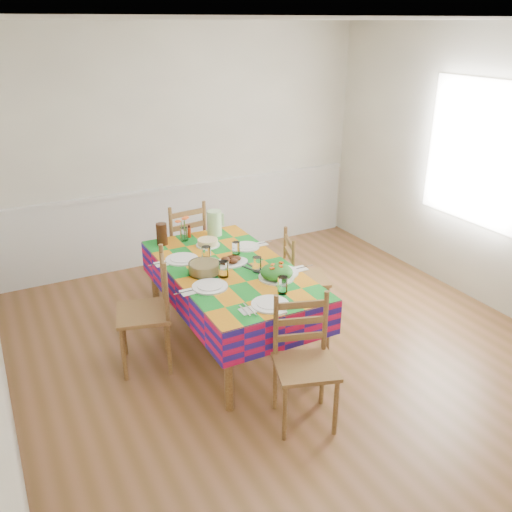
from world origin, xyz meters
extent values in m
cube|color=brown|center=(0.00, 0.00, -0.02)|extent=(4.50, 5.00, 0.04)
cube|color=white|center=(0.00, 0.00, 2.72)|extent=(4.50, 5.00, 0.04)
cube|color=#B8B3A2|center=(0.00, 2.52, 1.35)|extent=(4.50, 0.04, 2.70)
cube|color=#B8B3A2|center=(2.27, 0.00, 1.35)|extent=(0.04, 5.00, 2.70)
cube|color=silver|center=(0.00, 2.47, 0.90)|extent=(4.41, 0.06, 0.04)
cube|color=silver|center=(0.00, 2.48, 0.45)|extent=(4.41, 0.03, 0.90)
plane|color=white|center=(2.23, 0.30, 1.50)|extent=(0.00, 1.40, 1.40)
cylinder|color=brown|center=(-0.79, -0.38, 0.34)|extent=(0.07, 0.07, 0.69)
cylinder|color=brown|center=(0.06, -0.38, 0.34)|extent=(0.07, 0.07, 0.69)
cylinder|color=brown|center=(-0.79, 1.34, 0.34)|extent=(0.07, 0.07, 0.69)
cylinder|color=brown|center=(0.06, 1.34, 0.34)|extent=(0.07, 0.07, 0.69)
cube|color=brown|center=(-0.37, 0.48, 0.71)|extent=(0.97, 1.84, 0.04)
cube|color=#C81148|center=(-0.37, 0.48, 0.73)|extent=(1.01, 1.88, 0.01)
cube|color=#C81148|center=(-0.87, 0.48, 0.58)|extent=(0.01, 1.88, 0.29)
cube|color=#C81148|center=(0.14, 0.48, 0.58)|extent=(0.01, 1.88, 0.29)
cube|color=#C81148|center=(-0.37, -0.46, 0.58)|extent=(1.01, 0.01, 0.29)
cube|color=#C81148|center=(-0.37, 1.42, 0.58)|extent=(1.01, 0.01, 0.29)
cylinder|color=white|center=(-0.39, -0.27, 0.74)|extent=(0.29, 0.29, 0.01)
cylinder|color=white|center=(-0.39, -0.27, 0.75)|extent=(0.20, 0.20, 0.01)
cylinder|color=white|center=(-0.21, -0.14, 0.80)|extent=(0.08, 0.08, 0.14)
cube|color=white|center=(-0.58, -0.27, 0.74)|extent=(0.11, 0.11, 0.01)
cube|color=silver|center=(-0.60, -0.27, 0.74)|extent=(0.01, 0.18, 0.00)
cube|color=silver|center=(-0.56, -0.27, 0.74)|extent=(0.01, 0.21, 0.00)
cylinder|color=white|center=(-0.67, 0.21, 0.74)|extent=(0.29, 0.29, 0.01)
cylinder|color=white|center=(-0.67, 0.21, 0.75)|extent=(0.20, 0.20, 0.01)
cylinder|color=white|center=(-0.49, 0.34, 0.80)|extent=(0.08, 0.08, 0.14)
cube|color=white|center=(-0.86, 0.21, 0.74)|extent=(0.11, 0.11, 0.01)
cube|color=silver|center=(-0.89, 0.21, 0.74)|extent=(0.18, 0.01, 0.00)
cube|color=silver|center=(-0.84, 0.21, 0.74)|extent=(0.21, 0.01, 0.00)
cylinder|color=white|center=(-0.68, 0.82, 0.74)|extent=(0.29, 0.29, 0.02)
cylinder|color=white|center=(-0.68, 0.82, 0.75)|extent=(0.21, 0.21, 0.01)
cylinder|color=white|center=(-0.50, 0.69, 0.80)|extent=(0.08, 0.08, 0.14)
cube|color=white|center=(-0.88, 0.82, 0.74)|extent=(0.11, 0.11, 0.01)
cube|color=silver|center=(-0.90, 0.82, 0.74)|extent=(0.18, 0.01, 0.00)
cube|color=silver|center=(-0.85, 0.82, 0.74)|extent=(0.22, 0.01, 0.00)
cylinder|color=white|center=(-0.03, 0.17, 0.74)|extent=(0.28, 0.28, 0.01)
cylinder|color=white|center=(-0.03, 0.17, 0.75)|extent=(0.20, 0.20, 0.01)
cylinder|color=white|center=(-0.20, 0.30, 0.80)|extent=(0.08, 0.08, 0.13)
cube|color=white|center=(0.16, 0.17, 0.74)|extent=(0.10, 0.10, 0.01)
cube|color=silver|center=(0.14, 0.17, 0.74)|extent=(0.18, 0.01, 0.00)
cube|color=silver|center=(0.18, 0.17, 0.74)|extent=(0.21, 0.01, 0.00)
cylinder|color=white|center=(-0.04, 0.82, 0.74)|extent=(0.25, 0.25, 0.01)
cylinder|color=white|center=(-0.04, 0.82, 0.75)|extent=(0.18, 0.18, 0.01)
cylinder|color=white|center=(-0.20, 0.71, 0.80)|extent=(0.07, 0.07, 0.12)
cube|color=white|center=(0.13, 0.82, 0.74)|extent=(0.09, 0.09, 0.01)
cube|color=silver|center=(0.11, 0.82, 0.74)|extent=(0.16, 0.01, 0.00)
cube|color=silver|center=(0.15, 0.82, 0.74)|extent=(0.19, 0.01, 0.00)
ellipsoid|color=white|center=(-0.33, 0.55, 0.74)|extent=(0.31, 0.22, 0.01)
ellipsoid|color=black|center=(-0.27, 0.55, 0.77)|extent=(0.08, 0.07, 0.05)
ellipsoid|color=black|center=(-0.31, 0.59, 0.77)|extent=(0.08, 0.07, 0.05)
ellipsoid|color=black|center=(-0.37, 0.58, 0.77)|extent=(0.08, 0.07, 0.05)
ellipsoid|color=black|center=(-0.38, 0.53, 0.77)|extent=(0.08, 0.07, 0.05)
ellipsoid|color=black|center=(-0.32, 0.51, 0.77)|extent=(0.08, 0.07, 0.05)
cylinder|color=white|center=(-0.12, 0.11, 0.74)|extent=(0.30, 0.30, 0.01)
ellipsoid|color=#124A15|center=(-0.12, 0.11, 0.79)|extent=(0.27, 0.27, 0.12)
cube|color=#EE5514|center=(-0.18, 0.08, 0.85)|extent=(0.04, 0.03, 0.01)
cube|color=#EE5514|center=(-0.14, 0.14, 0.85)|extent=(0.04, 0.04, 0.01)
cube|color=#EE5514|center=(-0.10, 0.08, 0.85)|extent=(0.03, 0.04, 0.01)
cube|color=#EE5514|center=(-0.06, 0.14, 0.85)|extent=(0.04, 0.04, 0.01)
cylinder|color=white|center=(-0.61, 0.48, 0.78)|extent=(0.27, 0.27, 0.10)
cylinder|color=tan|center=(-0.61, 0.48, 0.78)|extent=(0.25, 0.25, 0.08)
cylinder|color=white|center=(-0.34, 1.03, 0.74)|extent=(0.23, 0.23, 0.01)
cylinder|color=#D2BA80|center=(-0.34, 1.03, 0.77)|extent=(0.19, 0.19, 0.05)
cube|color=black|center=(-0.24, 0.38, 0.74)|extent=(0.12, 0.27, 0.01)
cube|color=black|center=(-0.19, 0.40, 0.74)|extent=(0.06, 0.28, 0.01)
cylinder|color=white|center=(-0.49, 1.26, 0.80)|extent=(0.08, 0.08, 0.13)
cylinder|color=#407125|center=(-0.51, 1.26, 0.85)|extent=(0.01, 0.01, 0.18)
ellipsoid|color=#EE5514|center=(-0.54, 1.26, 0.94)|extent=(0.06, 0.06, 0.02)
cylinder|color=#407125|center=(-0.47, 1.27, 0.85)|extent=(0.01, 0.01, 0.18)
ellipsoid|color=#EE5514|center=(-0.45, 1.29, 0.95)|extent=(0.06, 0.06, 0.02)
cylinder|color=#407125|center=(-0.49, 1.25, 0.85)|extent=(0.01, 0.01, 0.18)
ellipsoid|color=#EE5514|center=(-0.49, 1.22, 0.97)|extent=(0.06, 0.06, 0.02)
cylinder|color=red|center=(-0.42, 1.31, 0.80)|extent=(0.03, 0.03, 0.13)
cylinder|color=#BCF2AA|center=(-0.17, 1.26, 0.86)|extent=(0.15, 0.15, 0.25)
cylinder|color=black|center=(-0.71, 1.26, 0.84)|extent=(0.10, 0.10, 0.21)
cube|color=white|center=(-0.38, -0.43, 0.74)|extent=(0.08, 0.02, 0.02)
cylinder|color=brown|center=(-0.59, -0.85, 0.23)|extent=(0.04, 0.04, 0.45)
cylinder|color=brown|center=(-0.25, -0.97, 0.23)|extent=(0.04, 0.04, 0.45)
cylinder|color=brown|center=(-0.48, -0.53, 0.23)|extent=(0.04, 0.04, 0.45)
cylinder|color=brown|center=(-0.14, -0.64, 0.23)|extent=(0.04, 0.04, 0.45)
cube|color=brown|center=(-0.37, -0.75, 0.47)|extent=(0.53, 0.51, 0.03)
cylinder|color=brown|center=(-0.48, -0.52, 0.70)|extent=(0.04, 0.04, 0.50)
cylinder|color=brown|center=(-0.14, -0.63, 0.70)|extent=(0.04, 0.04, 0.50)
cube|color=brown|center=(-0.31, -0.57, 0.60)|extent=(0.35, 0.13, 0.05)
cube|color=brown|center=(-0.31, -0.57, 0.73)|extent=(0.35, 0.13, 0.05)
cube|color=brown|center=(-0.31, -0.57, 0.86)|extent=(0.35, 0.13, 0.05)
cylinder|color=brown|center=(-0.20, 1.91, 0.24)|extent=(0.04, 0.04, 0.47)
cylinder|color=brown|center=(-0.57, 1.87, 0.24)|extent=(0.04, 0.04, 0.47)
cylinder|color=brown|center=(-0.16, 1.55, 0.24)|extent=(0.04, 0.04, 0.47)
cylinder|color=brown|center=(-0.54, 1.52, 0.24)|extent=(0.04, 0.04, 0.47)
cube|color=brown|center=(-0.37, 1.71, 0.49)|extent=(0.48, 0.46, 0.03)
cylinder|color=brown|center=(-0.16, 1.54, 0.74)|extent=(0.04, 0.04, 0.53)
cylinder|color=brown|center=(-0.54, 1.51, 0.74)|extent=(0.04, 0.04, 0.53)
cube|color=brown|center=(-0.35, 1.52, 0.63)|extent=(0.38, 0.06, 0.05)
cube|color=brown|center=(-0.35, 1.52, 0.77)|extent=(0.38, 0.06, 0.05)
cube|color=brown|center=(-0.35, 1.52, 0.91)|extent=(0.38, 0.06, 0.05)
cylinder|color=brown|center=(-1.29, 0.71, 0.24)|extent=(0.04, 0.04, 0.48)
cylinder|color=brown|center=(-1.38, 0.35, 0.24)|extent=(0.04, 0.04, 0.48)
cylinder|color=brown|center=(-0.94, 0.62, 0.24)|extent=(0.04, 0.04, 0.48)
cylinder|color=brown|center=(-1.04, 0.25, 0.24)|extent=(0.04, 0.04, 0.48)
cube|color=brown|center=(-1.16, 0.48, 0.49)|extent=(0.52, 0.54, 0.03)
cylinder|color=brown|center=(-0.93, 0.62, 0.74)|extent=(0.04, 0.04, 0.53)
cylinder|color=brown|center=(-1.03, 0.25, 0.74)|extent=(0.04, 0.04, 0.53)
cube|color=brown|center=(-0.98, 0.43, 0.64)|extent=(0.12, 0.37, 0.05)
cube|color=brown|center=(-0.98, 0.43, 0.77)|extent=(0.12, 0.37, 0.05)
cube|color=brown|center=(-0.98, 0.43, 0.91)|extent=(0.12, 0.37, 0.05)
cylinder|color=brown|center=(0.53, 0.27, 0.22)|extent=(0.03, 0.03, 0.43)
cylinder|color=brown|center=(0.64, 0.60, 0.22)|extent=(0.03, 0.03, 0.43)
cylinder|color=brown|center=(0.22, 0.37, 0.22)|extent=(0.03, 0.03, 0.43)
cylinder|color=brown|center=(0.33, 0.70, 0.22)|extent=(0.03, 0.03, 0.43)
cube|color=brown|center=(0.43, 0.48, 0.45)|extent=(0.49, 0.51, 0.03)
cylinder|color=brown|center=(0.21, 0.37, 0.68)|extent=(0.03, 0.03, 0.48)
cylinder|color=brown|center=(0.32, 0.70, 0.68)|extent=(0.03, 0.03, 0.48)
cube|color=brown|center=(0.26, 0.54, 0.58)|extent=(0.13, 0.34, 0.05)
cube|color=brown|center=(0.26, 0.54, 0.70)|extent=(0.13, 0.34, 0.05)
cube|color=brown|center=(0.26, 0.54, 0.83)|extent=(0.13, 0.34, 0.05)
camera|label=1|loc=(-2.15, -3.38, 2.69)|focal=38.00mm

